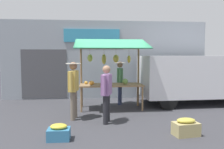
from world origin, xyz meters
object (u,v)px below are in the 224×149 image
Objects in this scene: market_stall at (111,66)px; parked_van at (194,75)px; vendor_with_sunhat at (120,79)px; produce_crate_side at (59,133)px; shopper_with_ponytail at (107,90)px; produce_crate_near at (186,127)px; shopper_in_grey_tee at (74,85)px.

parked_van is (-3.30, -0.53, -0.42)m from market_stall.
produce_crate_side is (1.88, 3.65, -0.81)m from vendor_with_sunhat.
produce_crate_near is (-1.79, 1.21, -0.74)m from shopper_with_ponytail.
market_stall is 3.93× the size of produce_crate_near.
produce_crate_near is at bearing 179.74° from produce_crate_side.
shopper_with_ponytail is 1.06m from shopper_in_grey_tee.
produce_crate_near is (-1.09, 3.66, -0.78)m from vendor_with_sunhat.
produce_crate_near is (1.79, 3.47, -0.93)m from parked_van.
market_stall reaches higher than vendor_with_sunhat.
vendor_with_sunhat is 0.97× the size of shopper_in_grey_tee.
vendor_with_sunhat is 0.37× the size of parked_van.
parked_van is at bearing 91.82° from vendor_with_sunhat.
parked_van is (-2.88, 0.19, 0.14)m from vendor_with_sunhat.
market_stall is 4.97× the size of produce_crate_side.
market_stall is at bearing -116.47° from produce_crate_side.
vendor_with_sunhat is 2.89m from parked_van.
market_stall is 3.54m from produce_crate_side.
vendor_with_sunhat is 1.02× the size of shopper_with_ponytail.
shopper_in_grey_tee is (0.94, -0.49, 0.08)m from shopper_with_ponytail.
shopper_in_grey_tee is at bearing -31.99° from produce_crate_near.
shopper_in_grey_tee is (1.65, 1.95, 0.04)m from vendor_with_sunhat.
shopper_with_ponytail is at bearing 80.62° from market_stall.
market_stall is at bearing 7.62° from parked_van.
market_stall reaches higher than shopper_in_grey_tee.
shopper_with_ponytail is 0.95× the size of shopper_in_grey_tee.
vendor_with_sunhat is 2.55m from shopper_with_ponytail.
vendor_with_sunhat is 3.29× the size of produce_crate_side.
produce_crate_near is 2.96m from produce_crate_side.
market_stall reaches higher than produce_crate_side.
produce_crate_near is at bearing 22.10° from vendor_with_sunhat.
parked_van reaches higher than produce_crate_near.
parked_van is at bearing -170.81° from market_stall.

